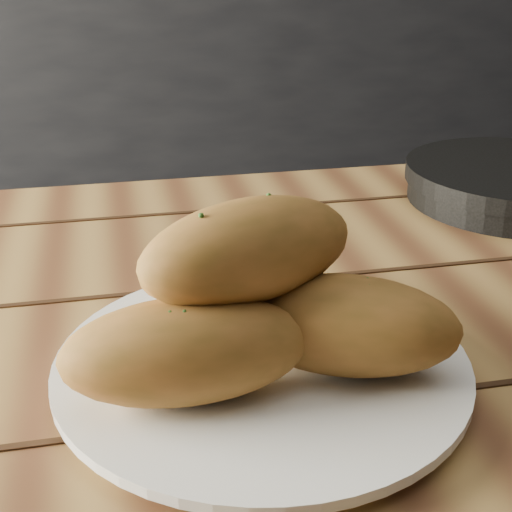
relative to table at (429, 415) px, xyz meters
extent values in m
cube|color=black|center=(0.20, 1.97, -0.20)|extent=(2.80, 0.60, 0.90)
cube|color=olive|center=(0.00, 0.00, 0.08)|extent=(1.46, 0.87, 0.04)
cylinder|color=white|center=(-0.17, -0.06, 0.11)|extent=(0.27, 0.27, 0.01)
cylinder|color=white|center=(-0.17, -0.06, 0.11)|extent=(0.30, 0.30, 0.01)
ellipsoid|color=#A6652E|center=(-0.23, -0.09, 0.15)|extent=(0.16, 0.08, 0.07)
ellipsoid|color=#A6652E|center=(-0.12, -0.08, 0.15)|extent=(0.18, 0.13, 0.07)
ellipsoid|color=#A6652E|center=(-0.17, 0.00, 0.15)|extent=(0.11, 0.17, 0.07)
ellipsoid|color=#A6652E|center=(-0.18, -0.06, 0.21)|extent=(0.17, 0.12, 0.07)
camera|label=1|loc=(-0.27, -0.49, 0.40)|focal=50.00mm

